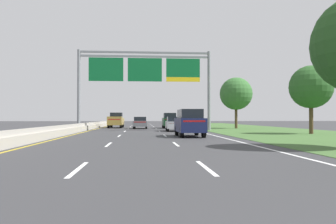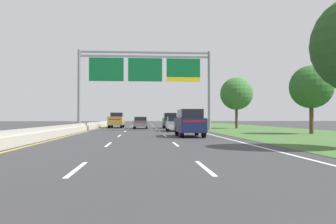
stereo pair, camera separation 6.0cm
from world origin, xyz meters
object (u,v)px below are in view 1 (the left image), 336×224
at_px(car_grey_centre_lane_sedan, 140,123).
at_px(roadside_tree_mid, 311,87).
at_px(roadside_tree_far, 236,94).
at_px(car_navy_right_lane_suv, 190,122).
at_px(car_silver_right_lane_sedan, 175,124).
at_px(car_darkgreen_right_lane_suv, 169,120).
at_px(pickup_truck_gold, 116,120).
at_px(overhead_sign_gantry, 145,73).

height_order(car_grey_centre_lane_sedan, roadside_tree_mid, roadside_tree_mid).
bearing_deg(roadside_tree_mid, roadside_tree_far, 99.09).
height_order(car_navy_right_lane_suv, roadside_tree_mid, roadside_tree_mid).
relative_size(car_silver_right_lane_sedan, car_darkgreen_right_lane_suv, 0.94).
height_order(pickup_truck_gold, car_silver_right_lane_sedan, pickup_truck_gold).
distance_m(car_silver_right_lane_sedan, roadside_tree_mid, 14.14).
xyz_separation_m(car_grey_centre_lane_sedan, car_darkgreen_right_lane_suv, (4.06, 1.88, 0.28)).
bearing_deg(car_darkgreen_right_lane_suv, roadside_tree_far, -104.70).
relative_size(overhead_sign_gantry, car_grey_centre_lane_sedan, 3.39).
distance_m(overhead_sign_gantry, car_silver_right_lane_sedan, 6.72).
bearing_deg(car_silver_right_lane_sedan, car_darkgreen_right_lane_suv, -0.09).
bearing_deg(pickup_truck_gold, roadside_tree_far, -105.28).
height_order(overhead_sign_gantry, car_darkgreen_right_lane_suv, overhead_sign_gantry).
bearing_deg(car_navy_right_lane_suv, pickup_truck_gold, 16.99).
xyz_separation_m(pickup_truck_gold, roadside_tree_far, (16.38, -4.77, 3.61)).
bearing_deg(roadside_tree_mid, car_darkgreen_right_lane_suv, 122.05).
bearing_deg(overhead_sign_gantry, roadside_tree_far, 27.99).
bearing_deg(car_silver_right_lane_sedan, overhead_sign_gantry, 63.42).
bearing_deg(overhead_sign_gantry, roadside_tree_mid, -31.43).
distance_m(overhead_sign_gantry, car_darkgreen_right_lane_suv, 11.05).
height_order(pickup_truck_gold, roadside_tree_mid, roadside_tree_mid).
bearing_deg(overhead_sign_gantry, car_navy_right_lane_suv, -74.70).
xyz_separation_m(pickup_truck_gold, roadside_tree_mid, (18.88, -20.37, 3.14)).
bearing_deg(car_grey_centre_lane_sedan, overhead_sign_gantry, -174.33).
distance_m(car_darkgreen_right_lane_suv, roadside_tree_far, 9.82).
bearing_deg(pickup_truck_gold, overhead_sign_gantry, -159.26).
xyz_separation_m(car_darkgreen_right_lane_suv, roadside_tree_mid, (11.30, -18.05, 3.12)).
relative_size(pickup_truck_gold, roadside_tree_far, 0.79).
distance_m(car_grey_centre_lane_sedan, roadside_tree_far, 13.44).
relative_size(overhead_sign_gantry, car_darkgreen_right_lane_suv, 3.19).
relative_size(car_grey_centre_lane_sedan, roadside_tree_mid, 0.72).
bearing_deg(car_grey_centre_lane_sedan, roadside_tree_far, -91.25).
bearing_deg(roadside_tree_far, roadside_tree_mid, -80.91).
xyz_separation_m(overhead_sign_gantry, car_silver_right_lane_sedan, (3.21, -1.71, -5.65)).
xyz_separation_m(car_grey_centre_lane_sedan, roadside_tree_mid, (15.36, -16.17, 3.40)).
bearing_deg(car_grey_centre_lane_sedan, car_navy_right_lane_suv, -167.33).
bearing_deg(overhead_sign_gantry, car_grey_centre_lane_sedan, 94.38).
height_order(pickup_truck_gold, car_darkgreen_right_lane_suv, pickup_truck_gold).
xyz_separation_m(car_silver_right_lane_sedan, car_darkgreen_right_lane_suv, (0.30, 10.71, 0.28)).
relative_size(car_grey_centre_lane_sedan, roadside_tree_far, 0.65).
distance_m(pickup_truck_gold, car_navy_right_lane_suv, 24.75).
xyz_separation_m(car_silver_right_lane_sedan, car_navy_right_lane_suv, (0.15, -10.58, 0.28)).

